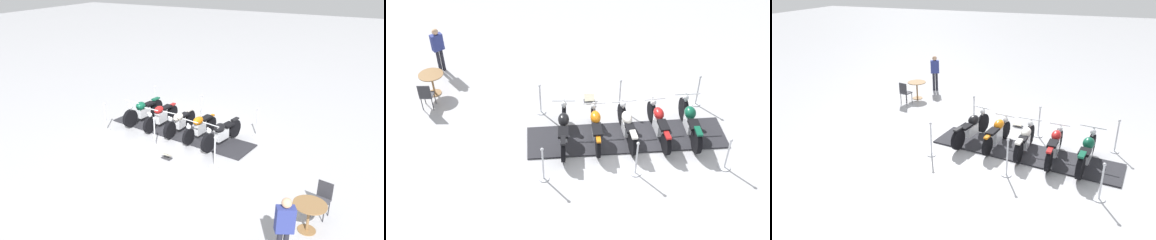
% 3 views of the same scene
% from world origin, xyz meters
% --- Properties ---
extents(ground_plane, '(80.00, 80.00, 0.00)m').
position_xyz_m(ground_plane, '(0.00, 0.00, 0.00)').
color(ground_plane, '#B2B2B7').
extents(display_platform, '(6.14, 2.19, 0.05)m').
position_xyz_m(display_platform, '(0.00, 0.00, 0.02)').
color(display_platform, '#28282D').
rests_on(display_platform, ground_plane).
extents(motorcycle_forest, '(0.77, 2.26, 1.04)m').
position_xyz_m(motorcycle_forest, '(1.89, -0.22, 0.51)').
color(motorcycle_forest, black).
rests_on(motorcycle_forest, display_platform).
extents(motorcycle_maroon, '(0.63, 2.20, 0.94)m').
position_xyz_m(motorcycle_maroon, '(0.95, -0.10, 0.51)').
color(motorcycle_maroon, black).
rests_on(motorcycle_maroon, display_platform).
extents(motorcycle_cream, '(0.77, 2.07, 0.97)m').
position_xyz_m(motorcycle_cream, '(0.00, 0.03, 0.48)').
color(motorcycle_cream, black).
rests_on(motorcycle_cream, display_platform).
extents(motorcycle_copper, '(0.68, 2.06, 0.90)m').
position_xyz_m(motorcycle_copper, '(-0.94, 0.16, 0.52)').
color(motorcycle_copper, black).
rests_on(motorcycle_copper, display_platform).
extents(motorcycle_black, '(0.78, 2.29, 1.00)m').
position_xyz_m(motorcycle_black, '(-1.88, 0.29, 0.51)').
color(motorcycle_black, black).
rests_on(motorcycle_black, display_platform).
extents(stanchion_left_mid, '(0.32, 0.32, 1.15)m').
position_xyz_m(stanchion_left_mid, '(-0.20, -1.48, 0.38)').
color(stanchion_left_mid, silver).
rests_on(stanchion_left_mid, ground_plane).
extents(stanchion_left_front, '(0.33, 0.33, 1.07)m').
position_xyz_m(stanchion_left_front, '(2.33, -1.82, 0.34)').
color(stanchion_left_front, silver).
rests_on(stanchion_left_front, ground_plane).
extents(stanchion_right_rear, '(0.30, 0.30, 1.09)m').
position_xyz_m(stanchion_right_rear, '(-2.33, 1.82, 0.38)').
color(stanchion_right_rear, silver).
rests_on(stanchion_right_rear, ground_plane).
extents(stanchion_right_mid, '(0.32, 0.32, 1.14)m').
position_xyz_m(stanchion_right_mid, '(0.20, 1.48, 0.38)').
color(stanchion_right_mid, silver).
rests_on(stanchion_right_mid, ground_plane).
extents(stanchion_left_rear, '(0.29, 0.29, 1.14)m').
position_xyz_m(stanchion_left_rear, '(-2.73, -1.15, 0.41)').
color(stanchion_left_rear, silver).
rests_on(stanchion_left_rear, ground_plane).
extents(stanchion_right_front, '(0.29, 0.29, 1.14)m').
position_xyz_m(stanchion_right_front, '(2.73, 1.15, 0.41)').
color(stanchion_right_front, silver).
rests_on(stanchion_right_front, ground_plane).
extents(info_placard, '(0.39, 0.30, 0.22)m').
position_xyz_m(info_placard, '(-0.66, 2.08, 0.07)').
color(info_placard, '#333338').
rests_on(info_placard, ground_plane).
extents(cafe_table, '(0.82, 0.82, 0.78)m').
position_xyz_m(cafe_table, '(-5.70, 3.65, 0.59)').
color(cafe_table, olive).
rests_on(cafe_table, ground_plane).
extents(cafe_chair_near_table, '(0.47, 0.47, 0.95)m').
position_xyz_m(cafe_chair_near_table, '(-5.88, 2.84, 0.54)').
color(cafe_chair_near_table, '#2D2D33').
rests_on(cafe_chair_near_table, ground_plane).
extents(bystander_person, '(0.46, 0.38, 1.69)m').
position_xyz_m(bystander_person, '(-5.44, 5.04, 1.01)').
color(bystander_person, '#23232D').
rests_on(bystander_person, ground_plane).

